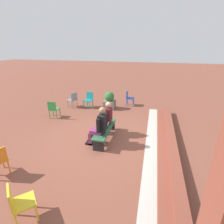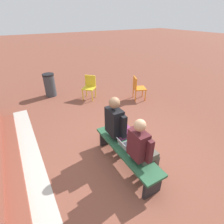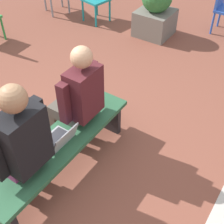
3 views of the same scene
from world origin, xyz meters
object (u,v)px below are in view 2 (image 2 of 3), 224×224
person_student (142,148)px  person_adult (119,125)px  laptop (126,146)px  plastic_chair_mid_courtyard (90,86)px  litter_bin (50,85)px  plastic_chair_by_pillar (138,87)px  bench (126,152)px

person_student → person_adult: person_adult is taller
laptop → plastic_chair_mid_courtyard: bearing=-12.2°
person_student → person_adult: (0.79, -0.00, 0.03)m
laptop → plastic_chair_mid_courtyard: 3.55m
person_student → plastic_chair_mid_courtyard: bearing=-9.9°
person_adult → plastic_chair_mid_courtyard: (3.06, -0.67, -0.26)m
person_adult → plastic_chair_mid_courtyard: bearing=-12.3°
plastic_chair_mid_courtyard → person_student: bearing=170.1°
person_student → litter_bin: person_student is taller
person_adult → laptop: bearing=168.4°
laptop → plastic_chair_by_pillar: 3.33m
person_student → laptop: (0.39, 0.08, -0.21)m
plastic_chair_by_pillar → litter_bin: 3.30m
litter_bin → person_student: bearing=-173.5°
person_adult → laptop: size_ratio=4.37×
plastic_chair_by_pillar → litter_bin: bearing=54.3°
person_adult → laptop: person_adult is taller
person_adult → plastic_chair_by_pillar: bearing=-45.4°
laptop → plastic_chair_mid_courtyard: size_ratio=0.38×
litter_bin → plastic_chair_mid_courtyard: bearing=-127.9°
plastic_chair_by_pillar → bench: bearing=138.7°
plastic_chair_by_pillar → litter_bin: size_ratio=0.98×
bench → laptop: (0.01, 0.01, 0.15)m
bench → person_student: bearing=-170.1°
plastic_chair_by_pillar → plastic_chair_mid_courtyard: same height
person_student → plastic_chair_mid_courtyard: 3.92m
plastic_chair_mid_courtyard → litter_bin: size_ratio=0.98×
laptop → bench: bearing=-122.6°
plastic_chair_by_pillar → litter_bin: (1.92, 2.68, -0.05)m
bench → litter_bin: (4.42, 0.48, 0.08)m
bench → laptop: bearing=57.4°
bench → plastic_chair_by_pillar: 3.33m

